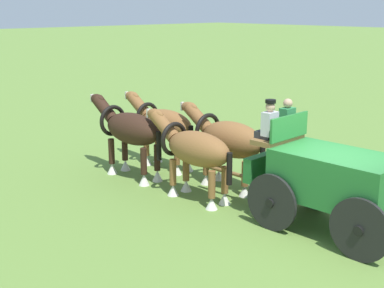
# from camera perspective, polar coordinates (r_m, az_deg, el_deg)

# --- Properties ---
(ground_plane) EXTENTS (220.00, 220.00, 0.00)m
(ground_plane) POSITION_cam_1_polar(r_m,az_deg,el_deg) (12.23, 14.96, -9.17)
(ground_plane) COLOR olive
(show_wagon) EXTENTS (5.65, 2.01, 2.82)m
(show_wagon) POSITION_cam_1_polar(r_m,az_deg,el_deg) (11.87, 14.68, -3.48)
(show_wagon) COLOR #236B2D
(show_wagon) RESTS_ON ground
(draft_horse_rear_near) EXTENTS (3.05, 0.96, 2.17)m
(draft_horse_rear_near) POSITION_cam_1_polar(r_m,az_deg,el_deg) (13.39, 0.23, -0.63)
(draft_horse_rear_near) COLOR brown
(draft_horse_rear_near) RESTS_ON ground
(draft_horse_rear_off) EXTENTS (3.05, 1.05, 2.19)m
(draft_horse_rear_off) POSITION_cam_1_polar(r_m,az_deg,el_deg) (14.30, 3.93, 0.41)
(draft_horse_rear_off) COLOR brown
(draft_horse_rear_off) RESTS_ON ground
(draft_horse_lead_near) EXTENTS (3.16, 0.99, 2.27)m
(draft_horse_lead_near) POSITION_cam_1_polar(r_m,az_deg,el_deg) (15.24, -6.74, 1.50)
(draft_horse_lead_near) COLOR #331E14
(draft_horse_lead_near) RESTS_ON ground
(draft_horse_lead_off) EXTENTS (3.05, 0.94, 2.20)m
(draft_horse_lead_off) POSITION_cam_1_polar(r_m,az_deg,el_deg) (16.08, -3.14, 2.06)
(draft_horse_lead_off) COLOR brown
(draft_horse_lead_off) RESTS_ON ground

